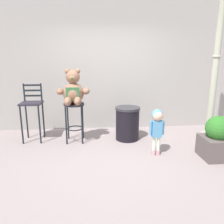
{
  "coord_description": "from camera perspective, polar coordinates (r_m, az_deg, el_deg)",
  "views": [
    {
      "loc": [
        -0.28,
        -3.44,
        1.67
      ],
      "look_at": [
        0.07,
        0.58,
        0.69
      ],
      "focal_mm": 34.85,
      "sensor_mm": 36.0,
      "label": 1
    }
  ],
  "objects": [
    {
      "name": "lamppost",
      "position": [
        4.75,
        25.09,
        6.62
      ],
      "size": [
        0.29,
        0.29,
        2.98
      ],
      "color": "#B69F95",
      "rests_on": "ground_plane"
    },
    {
      "name": "building_wall",
      "position": [
        5.34,
        -1.98,
        14.33
      ],
      "size": [
        6.68,
        0.3,
        3.46
      ],
      "primitive_type": "cube",
      "color": "#A09A97",
      "rests_on": "ground_plane"
    },
    {
      "name": "bar_chair_empty",
      "position": [
        4.75,
        -20.26,
        1.2
      ],
      "size": [
        0.41,
        0.41,
        1.18
      ],
      "color": "#26222D",
      "rests_on": "ground_plane"
    },
    {
      "name": "bar_stool_with_teddy",
      "position": [
        4.48,
        -9.85,
        -0.59
      ],
      "size": [
        0.41,
        0.41,
        0.81
      ],
      "color": "#26222D",
      "rests_on": "ground_plane"
    },
    {
      "name": "ground_plane",
      "position": [
        3.84,
        -0.28,
        -12.11
      ],
      "size": [
        24.0,
        24.0,
        0.0
      ],
      "primitive_type": "plane",
      "color": "gray"
    },
    {
      "name": "teddy_bear",
      "position": [
        4.36,
        -10.14,
        5.48
      ],
      "size": [
        0.64,
        0.58,
        0.69
      ],
      "color": "#8C644E",
      "rests_on": "bar_stool_with_teddy"
    },
    {
      "name": "planter_with_shrub",
      "position": [
        4.16,
        25.86,
        -6.37
      ],
      "size": [
        0.5,
        0.5,
        0.75
      ],
      "color": "#584D4C",
      "rests_on": "ground_plane"
    },
    {
      "name": "child_walking",
      "position": [
        3.85,
        11.76,
        -2.7
      ],
      "size": [
        0.26,
        0.21,
        0.83
      ],
      "rotation": [
        0.0,
        0.0,
        -1.22
      ],
      "color": "#C896A0",
      "rests_on": "ground_plane"
    },
    {
      "name": "trash_bin",
      "position": [
        4.61,
        4.05,
        -2.95
      ],
      "size": [
        0.52,
        0.52,
        0.7
      ],
      "color": "black",
      "rests_on": "ground_plane"
    }
  ]
}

